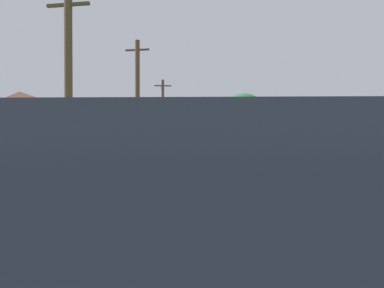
# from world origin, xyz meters

# --- Properties ---
(ground_plane) EXTENTS (120.00, 120.00, 0.00)m
(ground_plane) POSITION_xyz_m (0.00, 0.00, 0.00)
(ground_plane) COLOR #363636
(lane_stripe_center) EXTENTS (0.20, 14.00, 0.01)m
(lane_stripe_center) POSITION_xyz_m (0.00, -8.00, 0.01)
(lane_stripe_center) COLOR yellow
(lane_stripe_center) RESTS_ON ground
(stop_sign) EXTENTS (0.74, 0.19, 2.77)m
(stop_sign) POSITION_xyz_m (4.54, -2.39, 1.95)
(stop_sign) COLOR #9EA0A8
(stop_sign) RESTS_ON ground
(parked_car_near_building) EXTENTS (3.93, 2.06, 1.62)m
(parked_car_near_building) POSITION_xyz_m (-6.25, 2.49, 0.80)
(parked_car_near_building) COLOR navy
(parked_car_near_building) RESTS_ON ground
(car_on_crossroad) EXTENTS (2.26, 4.03, 1.62)m
(car_on_crossroad) POSITION_xyz_m (7.18, 5.55, 0.80)
(car_on_crossroad) COLOR black
(car_on_crossroad) RESTS_ON ground
(utility_pole_near) EXTENTS (1.80, 0.32, 7.48)m
(utility_pole_near) POSITION_xyz_m (-5.01, -3.69, 3.85)
(utility_pole_near) COLOR brown
(utility_pole_near) RESTS_ON ground
(utility_pole_mid) EXTENTS (1.80, 0.34, 8.81)m
(utility_pole_mid) POSITION_xyz_m (-4.80, 7.99, 4.50)
(utility_pole_mid) COLOR brown
(utility_pole_mid) RESTS_ON ground
(utility_pole_far) EXTENTS (1.79, 0.46, 7.93)m
(utility_pole_far) POSITION_xyz_m (-4.64, 19.66, 4.08)
(utility_pole_far) COLOR brown
(utility_pole_far) RESTS_ON ground
(direction_sign) EXTENTS (0.90, 0.15, 2.31)m
(direction_sign) POSITION_xyz_m (-1.33, 8.58, 1.43)
(direction_sign) COLOR slate
(direction_sign) RESTS_ON ground
(oak_tree_left) EXTENTS (3.99, 3.99, 5.33)m
(oak_tree_left) POSITION_xyz_m (3.21, 11.50, 3.32)
(oak_tree_left) COLOR brown
(oak_tree_left) RESTS_ON ground
(barn) EXTENTS (8.11, 6.74, 4.91)m
(barn) POSITION_xyz_m (-12.81, 6.34, 2.45)
(barn) COLOR maroon
(barn) RESTS_ON ground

